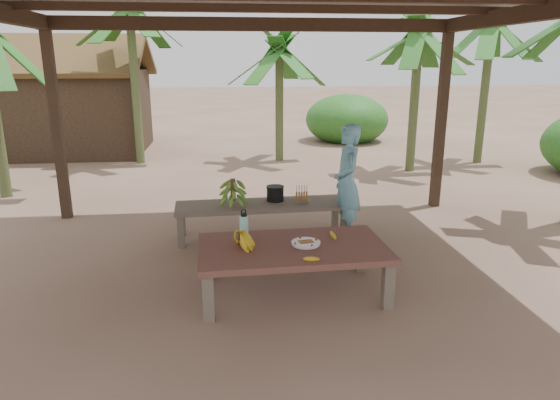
{
  "coord_description": "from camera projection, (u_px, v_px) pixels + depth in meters",
  "views": [
    {
      "loc": [
        -0.47,
        -4.98,
        2.21
      ],
      "look_at": [
        0.09,
        0.04,
        0.8
      ],
      "focal_mm": 32.0,
      "sensor_mm": 36.0,
      "label": 1
    }
  ],
  "objects": [
    {
      "name": "ground",
      "position": [
        272.0,
        272.0,
        5.41
      ],
      "size": [
        80.0,
        80.0,
        0.0
      ],
      "primitive_type": "plane",
      "color": "brown",
      "rests_on": "ground"
    },
    {
      "name": "work_table",
      "position": [
        293.0,
        252.0,
        4.81
      ],
      "size": [
        1.83,
        1.06,
        0.5
      ],
      "rotation": [
        0.0,
        0.0,
        0.03
      ],
      "color": "brown",
      "rests_on": "ground"
    },
    {
      "name": "bench",
      "position": [
        262.0,
        208.0,
        6.4
      ],
      "size": [
        2.22,
        0.69,
        0.45
      ],
      "rotation": [
        0.0,
        0.0,
        0.04
      ],
      "color": "brown",
      "rests_on": "ground"
    },
    {
      "name": "ripe_banana_bunch",
      "position": [
        238.0,
        239.0,
        4.7
      ],
      "size": [
        0.36,
        0.34,
        0.18
      ],
      "primitive_type": null,
      "rotation": [
        0.0,
        0.0,
        0.34
      ],
      "color": "yellow",
      "rests_on": "work_table"
    },
    {
      "name": "plate",
      "position": [
        306.0,
        243.0,
        4.8
      ],
      "size": [
        0.28,
        0.28,
        0.04
      ],
      "color": "white",
      "rests_on": "work_table"
    },
    {
      "name": "loose_banana_front",
      "position": [
        311.0,
        259.0,
        4.41
      ],
      "size": [
        0.16,
        0.07,
        0.04
      ],
      "primitive_type": "ellipsoid",
      "rotation": [
        0.0,
        0.0,
        1.74
      ],
      "color": "yellow",
      "rests_on": "work_table"
    },
    {
      "name": "loose_banana_side",
      "position": [
        333.0,
        235.0,
        5.01
      ],
      "size": [
        0.07,
        0.17,
        0.04
      ],
      "primitive_type": "ellipsoid",
      "rotation": [
        0.0,
        0.0,
        0.16
      ],
      "color": "yellow",
      "rests_on": "work_table"
    },
    {
      "name": "water_flask",
      "position": [
        244.0,
        227.0,
        4.93
      ],
      "size": [
        0.08,
        0.08,
        0.31
      ],
      "color": "#42CEC2",
      "rests_on": "work_table"
    },
    {
      "name": "green_banana_stalk",
      "position": [
        233.0,
        191.0,
        6.29
      ],
      "size": [
        0.32,
        0.32,
        0.35
      ],
      "primitive_type": null,
      "rotation": [
        0.0,
        0.0,
        0.04
      ],
      "color": "#598C2D",
      "rests_on": "bench"
    },
    {
      "name": "cooking_pot",
      "position": [
        275.0,
        194.0,
        6.49
      ],
      "size": [
        0.22,
        0.22,
        0.19
      ],
      "primitive_type": "cylinder",
      "color": "black",
      "rests_on": "bench"
    },
    {
      "name": "skewer_rack",
      "position": [
        302.0,
        194.0,
        6.38
      ],
      "size": [
        0.18,
        0.09,
        0.24
      ],
      "primitive_type": null,
      "rotation": [
        0.0,
        0.0,
        0.04
      ],
      "color": "#A57F47",
      "rests_on": "bench"
    },
    {
      "name": "woman",
      "position": [
        347.0,
        183.0,
        6.28
      ],
      "size": [
        0.36,
        0.54,
        1.47
      ],
      "primitive_type": "imported",
      "rotation": [
        0.0,
        0.0,
        -1.56
      ],
      "color": "#67ABC3",
      "rests_on": "ground"
    },
    {
      "name": "hut",
      "position": [
        60.0,
        107.0,
        12.29
      ],
      "size": [
        4.4,
        3.43,
        2.85
      ],
      "color": "black",
      "rests_on": "ground"
    },
    {
      "name": "banana_plant_ne",
      "position": [
        418.0,
        44.0,
        9.75
      ],
      "size": [
        1.8,
        1.8,
        3.02
      ],
      "color": "#596638",
      "rests_on": "ground"
    },
    {
      "name": "banana_plant_n",
      "position": [
        279.0,
        60.0,
        10.91
      ],
      "size": [
        1.8,
        1.8,
        2.71
      ],
      "color": "#596638",
      "rests_on": "ground"
    },
    {
      "name": "banana_plant_nw",
      "position": [
        130.0,
        20.0,
        10.39
      ],
      "size": [
        1.8,
        1.8,
        3.54
      ],
      "color": "#596638",
      "rests_on": "ground"
    },
    {
      "name": "banana_plant_far",
      "position": [
        491.0,
        35.0,
        10.53
      ],
      "size": [
        1.8,
        1.8,
        3.24
      ],
      "color": "#596638",
      "rests_on": "ground"
    }
  ]
}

